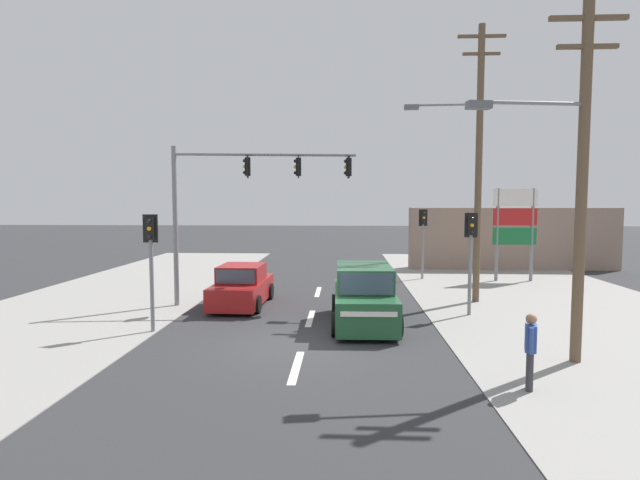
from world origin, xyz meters
TOP-DOWN VIEW (x-y plane):
  - ground_plane at (0.00, 0.00)m, footprint 140.00×140.00m
  - lane_dash_near at (0.00, -2.00)m, footprint 0.20×2.40m
  - lane_dash_mid at (0.00, 3.00)m, footprint 0.20×2.40m
  - lane_dash_far at (0.00, 8.00)m, footprint 0.20×2.40m
  - kerb_right_verge at (9.00, 2.00)m, footprint 10.00×44.00m
  - kerb_left_verge at (-8.50, 4.00)m, footprint 8.00×40.00m
  - utility_pole_foreground_right at (6.66, -1.34)m, footprint 3.77×0.68m
  - utility_pole_midground_right at (6.19, 6.08)m, footprint 3.78×0.40m
  - traffic_signal_mast at (-2.83, 5.08)m, footprint 6.85×1.03m
  - pedestal_signal_right_kerb at (5.47, 3.70)m, footprint 0.44×0.29m
  - pedestal_signal_left_kerb at (-4.64, 0.99)m, footprint 0.44×0.29m
  - pedestal_signal_far_median at (5.13, 11.88)m, footprint 0.44×0.30m
  - shopping_plaza_sign at (9.55, 11.42)m, footprint 2.10×0.16m
  - shopfront_wall_far at (11.00, 16.00)m, footprint 12.00×1.00m
  - suv_crossing_left at (1.77, 2.25)m, footprint 2.13×4.57m
  - sedan_oncoming_mid at (-2.73, 4.99)m, footprint 1.98×4.28m
  - pedestrian_at_kerb at (4.99, -3.27)m, footprint 0.32×0.54m

SIDE VIEW (x-z plane):
  - ground_plane at x=0.00m, z-range 0.00..0.00m
  - lane_dash_near at x=0.00m, z-range 0.00..0.01m
  - lane_dash_mid at x=0.00m, z-range 0.00..0.01m
  - lane_dash_far at x=0.00m, z-range 0.00..0.01m
  - kerb_right_verge at x=9.00m, z-range 0.00..0.02m
  - kerb_left_verge at x=-8.50m, z-range 0.00..0.02m
  - sedan_oncoming_mid at x=-2.73m, z-range -0.08..1.48m
  - suv_crossing_left at x=1.77m, z-range -0.06..1.83m
  - pedestrian_at_kerb at x=4.99m, z-range 0.11..1.74m
  - shopfront_wall_far at x=11.00m, z-range 0.00..3.60m
  - pedestal_signal_right_kerb at x=5.47m, z-range 0.64..4.20m
  - pedestal_signal_left_kerb at x=-4.64m, z-range 0.64..4.20m
  - pedestal_signal_far_median at x=5.13m, z-range 0.64..4.20m
  - shopping_plaza_sign at x=9.55m, z-range 0.68..5.28m
  - traffic_signal_mast at x=-2.83m, z-range 1.35..7.35m
  - utility_pole_foreground_right at x=6.66m, z-range 0.35..9.01m
  - utility_pole_midground_right at x=6.19m, z-range 0.37..11.01m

